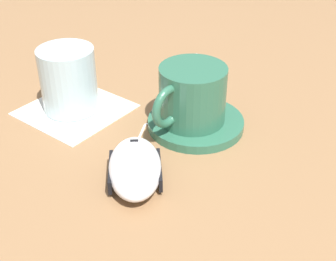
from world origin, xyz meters
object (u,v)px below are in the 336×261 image
(saucer, at_px, (196,123))
(drinking_glass, at_px, (68,80))
(coffee_cup, at_px, (191,95))
(computer_mouse, at_px, (135,167))

(saucer, height_order, drinking_glass, drinking_glass)
(coffee_cup, bearing_deg, computer_mouse, 105.25)
(drinking_glass, bearing_deg, coffee_cup, -149.43)
(drinking_glass, bearing_deg, computer_mouse, 168.65)
(coffee_cup, height_order, computer_mouse, coffee_cup)
(saucer, xyz_separation_m, drinking_glass, (0.15, 0.09, 0.04))
(coffee_cup, distance_m, drinking_glass, 0.17)
(computer_mouse, relative_size, drinking_glass, 1.37)
(saucer, distance_m, drinking_glass, 0.18)
(saucer, bearing_deg, drinking_glass, 31.70)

